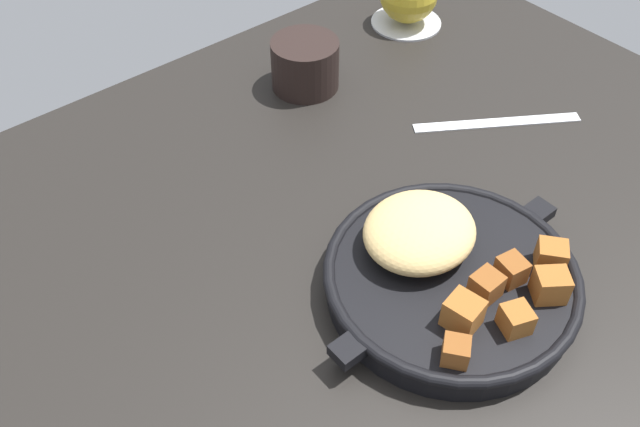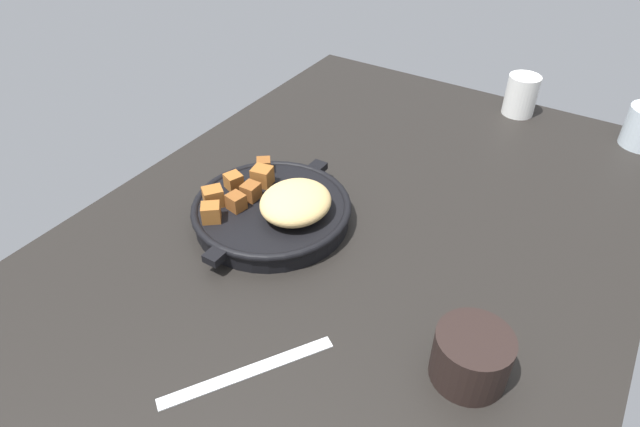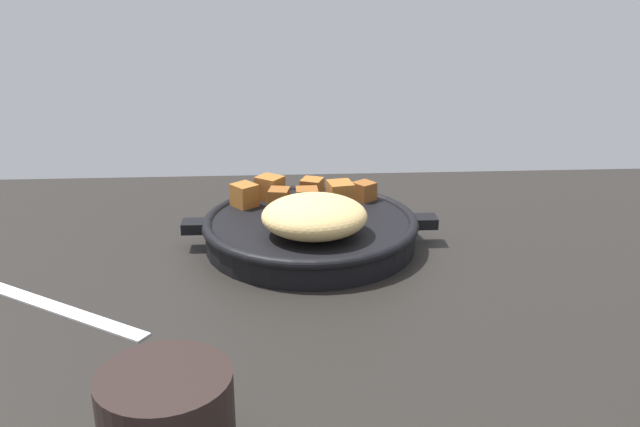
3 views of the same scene
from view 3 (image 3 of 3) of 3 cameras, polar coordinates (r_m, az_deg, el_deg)
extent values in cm
cube|color=black|center=(68.93, 4.08, -7.33)|extent=(111.44, 78.09, 2.40)
cylinder|color=black|center=(78.26, -0.78, -1.58)|extent=(23.39, 23.39, 3.04)
torus|color=black|center=(77.79, -0.79, -0.71)|extent=(24.13, 24.13, 1.20)
cube|color=black|center=(78.41, -10.25, -1.04)|extent=(2.64, 2.40, 1.20)
cube|color=black|center=(79.44, 8.56, -0.65)|extent=(2.64, 2.40, 1.20)
ellipsoid|color=tan|center=(72.94, -0.46, -0.22)|extent=(11.12, 10.10, 4.17)
cube|color=#935623|center=(84.04, -4.11, 2.09)|extent=(3.79, 3.70, 2.87)
cube|color=brown|center=(80.65, -1.08, 1.21)|extent=(2.55, 2.40, 2.50)
cube|color=brown|center=(80.84, -3.36, 1.19)|extent=(2.64, 2.79, 2.43)
cube|color=#935623|center=(84.48, -0.66, 2.07)|extent=(3.09, 3.11, 2.39)
cube|color=#935623|center=(82.15, -6.19, 1.51)|extent=(3.56, 3.59, 2.66)
cube|color=#935623|center=(81.56, 1.66, 1.58)|extent=(3.21, 3.39, 2.94)
cube|color=brown|center=(83.93, 3.64, 1.83)|extent=(3.09, 3.09, 2.19)
cube|color=silver|center=(69.20, -20.44, -7.28)|extent=(18.18, 12.65, 0.36)
cylinder|color=black|center=(47.12, -12.38, -16.04)|extent=(8.63, 8.63, 6.42)
camera|label=1|loc=(1.06, 21.37, 31.14)|focal=38.77mm
camera|label=2|loc=(0.61, -68.58, 29.64)|focal=30.49mm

